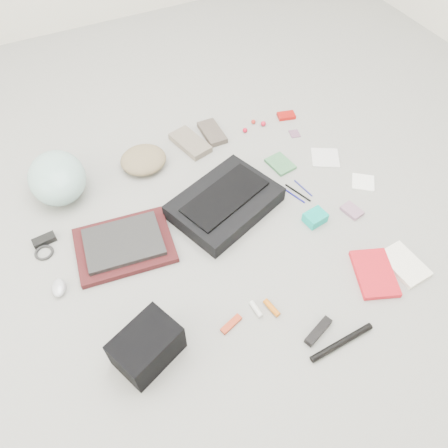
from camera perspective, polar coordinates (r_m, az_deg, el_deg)
name	(u,v)px	position (r m, az deg, el deg)	size (l,w,h in m)	color
ground_plane	(224,231)	(1.89, 0.00, -0.94)	(4.00, 4.00, 0.00)	gray
messenger_bag	(225,203)	(1.94, 0.13, 2.76)	(0.45, 0.32, 0.08)	black
bag_flap	(225,197)	(1.91, 0.13, 3.61)	(0.39, 0.18, 0.01)	black
laptop_sleeve	(124,245)	(1.88, -12.87, -2.74)	(0.40, 0.30, 0.03)	#431315
laptop	(123,242)	(1.86, -13.01, -2.31)	(0.31, 0.23, 0.02)	black
bike_helmet	(57,178)	(2.11, -20.96, 5.68)	(0.25, 0.31, 0.19)	#9FD0C8
beanie	(143,160)	(2.17, -10.49, 8.26)	(0.22, 0.21, 0.08)	#867351
mitten_left	(190,143)	(2.26, -4.44, 10.52)	(0.11, 0.22, 0.03)	#7A6E5E
mitten_right	(212,133)	(2.32, -1.56, 11.86)	(0.09, 0.19, 0.03)	brown
power_brick	(44,240)	(2.00, -22.42, -1.95)	(0.09, 0.04, 0.03)	black
cable_coil	(44,253)	(1.97, -22.44, -3.47)	(0.08, 0.08, 0.01)	black
mouse	(59,288)	(1.84, -20.77, -7.77)	(0.05, 0.09, 0.03)	silver
camera_bag	(147,346)	(1.57, -10.03, -15.48)	(0.22, 0.16, 0.15)	black
multitool	(231,324)	(1.66, 0.94, -12.93)	(0.09, 0.03, 0.01)	#AA3114
toiletry_tube_white	(256,309)	(1.69, 4.20, -11.02)	(0.02, 0.02, 0.07)	silver
toiletry_tube_orange	(272,308)	(1.69, 6.25, -10.82)	(0.02, 0.02, 0.08)	#CD6511
u_lock	(318,331)	(1.68, 12.21, -13.52)	(0.13, 0.03, 0.03)	black
bike_pump	(342,342)	(1.68, 15.12, -14.70)	(0.02, 0.02, 0.27)	black
book_red	(374,273)	(1.86, 19.05, -6.12)	(0.15, 0.22, 0.02)	red
book_white	(404,264)	(1.93, 22.46, -4.89)	(0.13, 0.19, 0.02)	white
notepad	(280,164)	(2.18, 7.36, 7.79)	(0.10, 0.13, 0.02)	#3D7749
pen_blue	(293,194)	(2.05, 8.96, 3.83)	(0.01, 0.01, 0.14)	navy
pen_black	(298,193)	(2.06, 9.63, 4.06)	(0.01, 0.01, 0.15)	black
pen_navy	(303,188)	(2.08, 10.31, 4.64)	(0.01, 0.01, 0.12)	navy
accordion_wallet	(315,218)	(1.95, 11.81, 0.82)	(0.09, 0.07, 0.05)	#09B5A1
card_deck	(352,211)	(2.04, 16.36, 1.68)	(0.06, 0.09, 0.02)	#9E718C
napkin_top	(325,158)	(2.25, 13.08, 8.43)	(0.13, 0.13, 0.01)	silver
napkin_bottom	(363,182)	(2.18, 17.72, 5.23)	(0.10, 0.10, 0.01)	white
lollipop_a	(245,130)	(2.34, 2.77, 12.14)	(0.02, 0.02, 0.02)	red
lollipop_b	(253,122)	(2.40, 3.86, 13.19)	(0.02, 0.02, 0.02)	red
lollipop_c	(263,124)	(2.39, 5.16, 12.93)	(0.03, 0.03, 0.03)	red
altoids_tin	(286,116)	(2.46, 8.13, 13.84)	(0.09, 0.06, 0.02)	#B4120E
stamp_sheet	(295,134)	(2.36, 9.20, 11.57)	(0.05, 0.06, 0.00)	#865674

